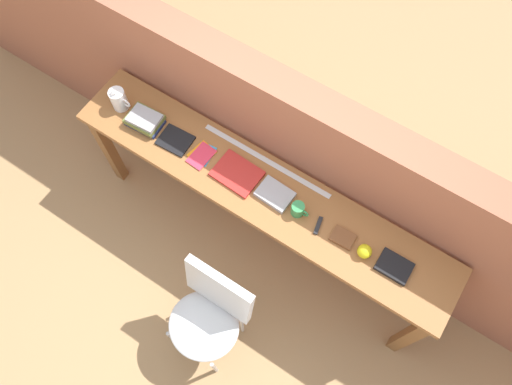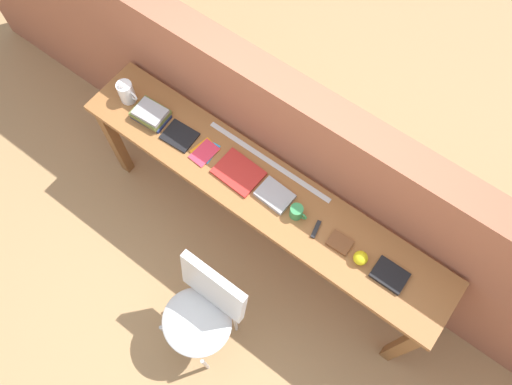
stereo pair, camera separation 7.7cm
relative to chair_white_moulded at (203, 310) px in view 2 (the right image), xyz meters
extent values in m
plane|color=tan|center=(-0.11, 0.43, -0.53)|extent=(40.00, 40.00, 0.00)
cube|color=#9E5B42|center=(-0.11, 1.07, 0.20)|extent=(6.00, 0.20, 1.45)
cube|color=#996033|center=(-0.11, 0.73, 0.33)|extent=(2.50, 0.44, 0.04)
cube|color=brown|center=(-1.30, 0.57, -0.11)|extent=(0.07, 0.07, 0.84)
cube|color=brown|center=(1.08, 0.57, -0.11)|extent=(0.07, 0.07, 0.84)
cube|color=brown|center=(-1.30, 0.89, -0.11)|extent=(0.07, 0.07, 0.84)
cube|color=brown|center=(1.08, 0.89, -0.11)|extent=(0.07, 0.07, 0.84)
ellipsoid|color=silver|center=(0.00, -0.07, -0.08)|extent=(0.44, 0.42, 0.08)
cube|color=silver|center=(0.00, 0.12, 0.16)|extent=(0.44, 0.11, 0.40)
cylinder|color=#B2B2B7|center=(-0.17, -0.23, -0.32)|extent=(0.02, 0.02, 0.41)
cylinder|color=#B2B2B7|center=(0.16, -0.23, -0.32)|extent=(0.02, 0.02, 0.41)
cylinder|color=#B2B2B7|center=(-0.16, 0.09, -0.32)|extent=(0.02, 0.02, 0.41)
cylinder|color=#B2B2B7|center=(0.17, 0.09, -0.32)|extent=(0.02, 0.02, 0.41)
cylinder|color=white|center=(-1.16, 0.73, 0.43)|extent=(0.10, 0.10, 0.15)
cone|color=white|center=(-1.16, 0.70, 0.52)|extent=(0.04, 0.03, 0.04)
torus|color=white|center=(-1.10, 0.73, 0.44)|extent=(0.07, 0.01, 0.07)
cube|color=navy|center=(-0.95, 0.71, 0.37)|extent=(0.23, 0.16, 0.02)
cube|color=olive|center=(-0.95, 0.71, 0.39)|extent=(0.22, 0.18, 0.03)
cube|color=#9E9EA3|center=(-0.95, 0.71, 0.42)|extent=(0.20, 0.16, 0.02)
cube|color=black|center=(-0.72, 0.71, 0.36)|extent=(0.21, 0.18, 0.02)
cube|color=#3399D8|center=(-0.52, 0.73, 0.35)|extent=(0.12, 0.15, 0.00)
cube|color=orange|center=(-0.53, 0.72, 0.36)|extent=(0.15, 0.17, 0.00)
cube|color=#E5334C|center=(-0.52, 0.71, 0.36)|extent=(0.12, 0.18, 0.00)
cube|color=red|center=(-0.27, 0.73, 0.36)|extent=(0.28, 0.22, 0.02)
cube|color=#9E9EA3|center=(-0.01, 0.73, 0.37)|extent=(0.21, 0.16, 0.03)
cylinder|color=#338C4C|center=(0.15, 0.71, 0.40)|extent=(0.08, 0.08, 0.09)
torus|color=#338C4C|center=(0.20, 0.71, 0.40)|extent=(0.06, 0.01, 0.06)
cube|color=black|center=(0.30, 0.71, 0.36)|extent=(0.05, 0.11, 0.02)
cube|color=brown|center=(0.45, 0.72, 0.37)|extent=(0.13, 0.10, 0.02)
sphere|color=yellow|center=(0.59, 0.70, 0.39)|extent=(0.08, 0.08, 0.08)
cube|color=black|center=(0.77, 0.72, 0.37)|extent=(0.19, 0.14, 0.03)
cube|color=silver|center=(-0.18, 0.90, 0.35)|extent=(0.89, 0.03, 0.00)
camera|label=1|loc=(0.54, -0.32, 3.03)|focal=35.00mm
camera|label=2|loc=(0.61, -0.27, 3.03)|focal=35.00mm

